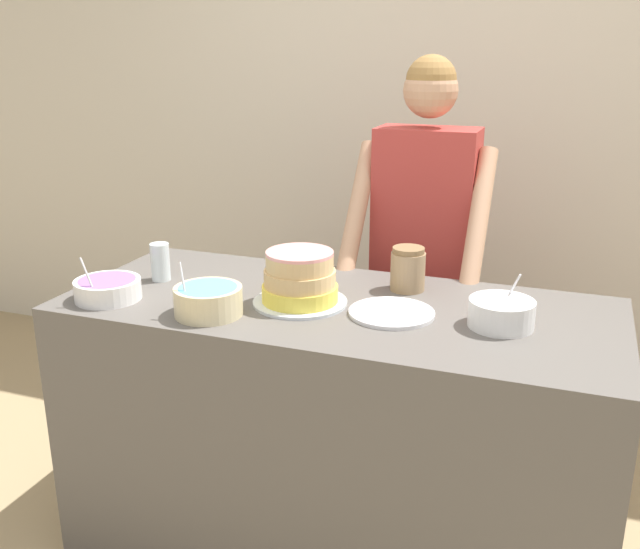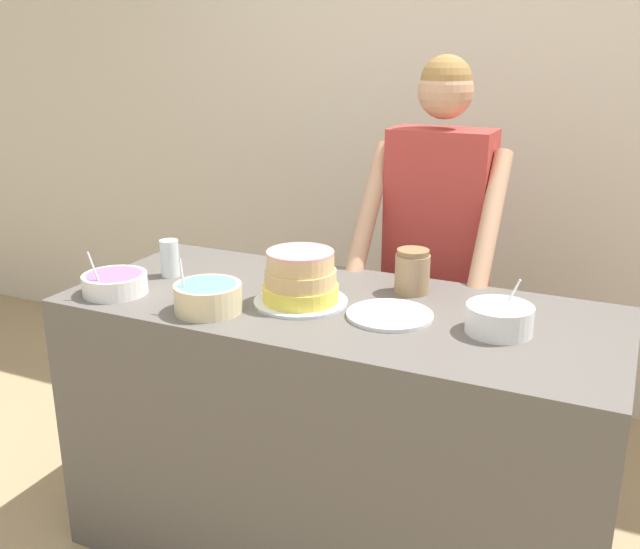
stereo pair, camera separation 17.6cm
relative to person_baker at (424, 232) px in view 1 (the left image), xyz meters
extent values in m
cube|color=beige|center=(-0.13, 0.82, 0.29)|extent=(10.00, 0.05, 2.60)
cube|color=#5B5651|center=(-0.13, -0.64, -0.55)|extent=(1.74, 0.74, 0.92)
cylinder|color=#2D2D38|center=(-0.09, 0.01, -0.61)|extent=(0.11, 0.11, 0.80)
cylinder|color=#2D2D38|center=(0.09, 0.01, -0.61)|extent=(0.11, 0.11, 0.80)
cube|color=#B23833|center=(0.00, 0.01, 0.09)|extent=(0.38, 0.21, 0.60)
cylinder|color=tan|center=(-0.22, -0.15, 0.09)|extent=(0.07, 0.38, 0.51)
cylinder|color=tan|center=(0.22, -0.15, 0.09)|extent=(0.07, 0.38, 0.51)
sphere|color=tan|center=(0.00, 0.01, 0.53)|extent=(0.20, 0.20, 0.20)
sphere|color=olive|center=(0.00, 0.01, 0.56)|extent=(0.18, 0.18, 0.18)
cylinder|color=silver|center=(-0.24, -0.68, -0.08)|extent=(0.30, 0.30, 0.01)
cylinder|color=#F2DB4C|center=(-0.24, -0.68, -0.05)|extent=(0.24, 0.24, 0.05)
cylinder|color=#DBB275|center=(-0.24, -0.68, 0.00)|extent=(0.22, 0.22, 0.05)
cylinder|color=#DBB275|center=(-0.24, -0.68, 0.05)|extent=(0.21, 0.21, 0.05)
cylinder|color=pink|center=(-0.24, -0.68, 0.08)|extent=(0.21, 0.21, 0.01)
cylinder|color=beige|center=(-0.46, -0.87, -0.05)|extent=(0.21, 0.21, 0.09)
cylinder|color=#60B7E0|center=(-0.46, -0.87, -0.01)|extent=(0.18, 0.18, 0.01)
cylinder|color=silver|center=(-0.51, -0.92, 0.00)|extent=(0.05, 0.05, 0.16)
cylinder|color=white|center=(0.37, -0.66, -0.05)|extent=(0.19, 0.19, 0.08)
cylinder|color=white|center=(0.37, -0.66, -0.01)|extent=(0.16, 0.16, 0.01)
cylinder|color=silver|center=(0.39, -0.60, -0.01)|extent=(0.06, 0.02, 0.14)
cylinder|color=white|center=(-0.83, -0.86, -0.06)|extent=(0.21, 0.21, 0.07)
cylinder|color=#9E66B7|center=(-0.83, -0.86, -0.03)|extent=(0.18, 0.18, 0.01)
cylinder|color=silver|center=(-0.84, -0.93, -0.01)|extent=(0.07, 0.01, 0.15)
cylinder|color=silver|center=(-0.78, -0.63, -0.02)|extent=(0.07, 0.07, 0.13)
cylinder|color=silver|center=(0.05, -0.68, -0.08)|extent=(0.26, 0.26, 0.01)
cylinder|color=#9E7F5B|center=(0.04, -0.44, -0.02)|extent=(0.11, 0.11, 0.13)
cylinder|color=olive|center=(0.04, -0.44, 0.05)|extent=(0.10, 0.10, 0.02)
camera|label=1|loc=(0.54, -2.64, 0.69)|focal=40.00mm
camera|label=2|loc=(0.71, -2.57, 0.69)|focal=40.00mm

